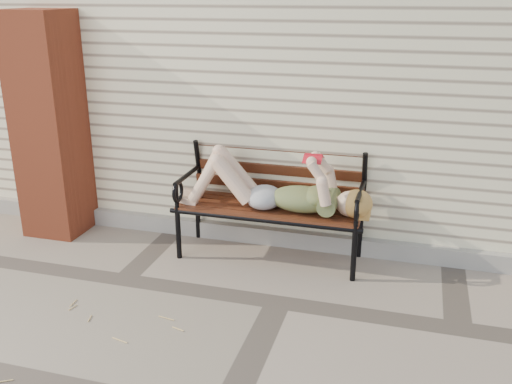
% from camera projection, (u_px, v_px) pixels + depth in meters
% --- Properties ---
extents(ground, '(80.00, 80.00, 0.00)m').
position_uv_depth(ground, '(278.00, 302.00, 4.15)').
color(ground, gray).
rests_on(ground, ground).
extents(house_wall, '(8.00, 4.00, 3.00)m').
position_uv_depth(house_wall, '(344.00, 51.00, 6.37)').
color(house_wall, '#F5EABF').
rests_on(house_wall, ground).
extents(foundation_strip, '(8.00, 0.10, 0.15)m').
position_uv_depth(foundation_strip, '(305.00, 240.00, 5.01)').
color(foundation_strip, gray).
rests_on(foundation_strip, ground).
extents(brick_pillar, '(0.50, 0.50, 2.00)m').
position_uv_depth(brick_pillar, '(50.00, 126.00, 5.09)').
color(brick_pillar, '#AA4326').
rests_on(brick_pillar, ground).
extents(garden_bench, '(1.66, 0.66, 1.08)m').
position_uv_depth(garden_bench, '(273.00, 186.00, 4.75)').
color(garden_bench, black).
rests_on(garden_bench, ground).
extents(reading_woman, '(1.57, 0.36, 0.49)m').
position_uv_depth(reading_woman, '(271.00, 187.00, 4.62)').
color(reading_woman, '#093C44').
rests_on(reading_woman, ground).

